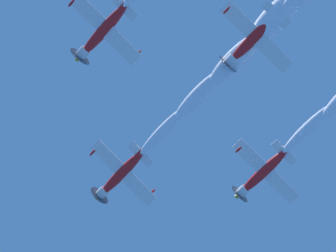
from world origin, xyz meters
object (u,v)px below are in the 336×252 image
object	(u,v)px
airplane_left_wingman	(102,32)
airplane_slot_tail	(252,39)
airplane_right_wingman	(262,173)
airplane_lead	(120,175)

from	to	relation	value
airplane_left_wingman	airplane_slot_tail	world-z (taller)	airplane_left_wingman
airplane_right_wingman	airplane_slot_tail	xyz separation A→B (m)	(-15.40, -6.39, -2.06)
airplane_lead	airplane_slot_tail	distance (m)	22.22
airplane_right_wingman	airplane_slot_tail	size ratio (longest dim) A/B	1.01
airplane_lead	airplane_right_wingman	size ratio (longest dim) A/B	0.99
airplane_right_wingman	airplane_slot_tail	distance (m)	16.80
airplane_right_wingman	airplane_lead	bearing A→B (deg)	119.71
airplane_lead	airplane_slot_tail	world-z (taller)	airplane_lead
airplane_lead	airplane_left_wingman	world-z (taller)	airplane_lead
airplane_lead	airplane_left_wingman	bearing A→B (deg)	-155.12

